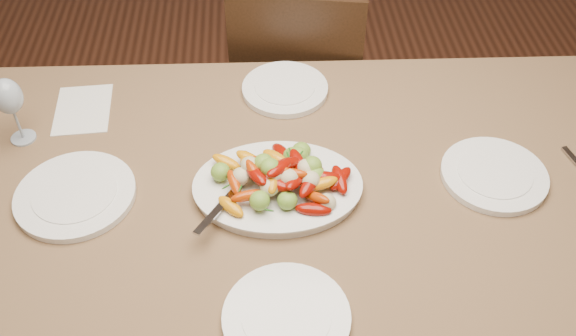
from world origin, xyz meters
The scene contains 12 objects.
floor centered at (0.00, 0.00, 0.00)m, with size 6.00×6.00×0.00m, color #3A1D11.
dining_table centered at (-0.14, -0.28, 0.38)m, with size 1.84×1.04×0.76m, color brown.
chair_far centered at (-0.04, 0.49, 0.47)m, with size 0.42×0.42×0.95m, color black, non-canonical shape.
serving_platter centered at (-0.16, -0.30, 0.77)m, with size 0.40×0.30×0.02m, color white.
roasted_vegetables centered at (-0.16, -0.30, 0.83)m, with size 0.33×0.22×0.09m, color #720902, non-canonical shape.
serving_spoon centered at (-0.23, -0.33, 0.81)m, with size 0.28×0.06×0.03m, color #9EA0A8, non-canonical shape.
plate_left centered at (-0.65, -0.29, 0.77)m, with size 0.29×0.29×0.02m, color white.
plate_right centered at (0.38, -0.28, 0.77)m, with size 0.26×0.26×0.02m, color white.
plate_far centered at (-0.12, 0.10, 0.77)m, with size 0.25×0.25×0.02m, color white.
plate_near centered at (-0.16, -0.66, 0.77)m, with size 0.26×0.26×0.02m, color white.
wine_glass centered at (-0.83, -0.06, 0.86)m, with size 0.08×0.08×0.20m, color #8C99A5, non-canonical shape.
menu_card centered at (-0.69, 0.05, 0.76)m, with size 0.15×0.21×0.00m, color silver.
Camera 1 is at (-0.20, -1.37, 1.91)m, focal length 40.00 mm.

